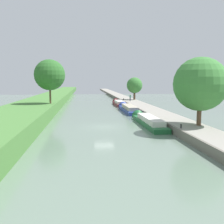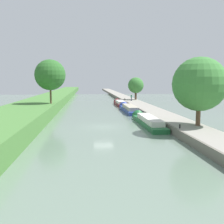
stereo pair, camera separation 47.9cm
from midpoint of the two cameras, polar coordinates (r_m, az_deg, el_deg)
ground_plane at (r=33.68m, az=-1.47°, el=-3.26°), size 160.00×160.00×0.00m
left_grassy_bank at (r=34.70m, az=-20.83°, el=-1.77°), size 8.08×260.00×1.96m
right_towpath at (r=35.52m, az=13.95°, el=-2.23°), size 3.97×260.00×0.85m
stone_quay at (r=34.88m, az=10.68°, el=-2.27°), size 0.25×260.00×0.90m
narrowboat_green at (r=35.92m, az=8.07°, el=-1.90°), size 1.99×13.54×1.89m
narrowboat_blue at (r=50.50m, az=3.96°, el=0.73°), size 2.13×13.79×2.03m
narrowboat_maroon at (r=63.63m, az=1.92°, el=1.96°), size 2.06×11.21×1.96m
tree_rightbank_near at (r=30.84m, az=19.03°, el=5.78°), size 6.05×6.05×7.72m
tree_rightbank_midnear at (r=69.91m, az=5.43°, el=5.83°), size 4.19×4.19×5.92m
tree_leftbank_downstream at (r=46.34m, az=-13.11°, el=7.92°), size 5.28×5.28×7.59m
person_walking at (r=65.53m, az=4.47°, el=3.20°), size 0.34×0.34×1.66m
mooring_bollard_near at (r=28.83m, az=15.09°, el=-3.05°), size 0.16×0.16×0.45m
mooring_bollard_far at (r=68.75m, az=3.01°, el=2.85°), size 0.16×0.16×0.45m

